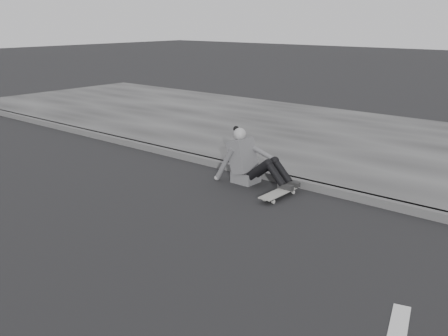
% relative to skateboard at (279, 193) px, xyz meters
% --- Properties ---
extents(ground, '(80.00, 80.00, 0.00)m').
position_rel_skateboard_xyz_m(ground, '(0.39, -1.97, -0.07)').
color(ground, black).
rests_on(ground, ground).
extents(curb, '(24.00, 0.16, 0.12)m').
position_rel_skateboard_xyz_m(curb, '(0.39, 0.61, -0.01)').
color(curb, '#484848').
rests_on(curb, ground).
extents(sidewalk, '(24.00, 6.00, 0.12)m').
position_rel_skateboard_xyz_m(sidewalk, '(0.39, 3.63, -0.01)').
color(sidewalk, '#3E3E3E').
rests_on(sidewalk, ground).
extents(skateboard, '(0.20, 0.78, 0.09)m').
position_rel_skateboard_xyz_m(skateboard, '(0.00, 0.00, 0.00)').
color(skateboard, '#A4A39E').
rests_on(skateboard, ground).
extents(seated_woman, '(1.38, 0.46, 0.88)m').
position_rel_skateboard_xyz_m(seated_woman, '(-0.73, 0.25, 0.29)').
color(seated_woman, '#4E4E51').
rests_on(seated_woman, ground).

